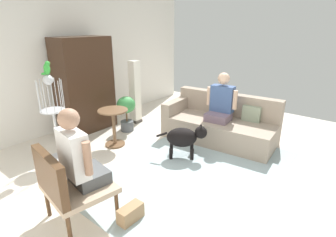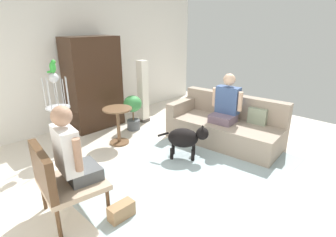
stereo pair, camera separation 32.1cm
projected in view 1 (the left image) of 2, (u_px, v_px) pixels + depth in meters
name	position (u px, v px, depth m)	size (l,w,h in m)	color
ground_plane	(176.00, 167.00, 4.10)	(7.52, 7.52, 0.00)	beige
back_wall	(65.00, 61.00, 5.29)	(6.86, 0.12, 2.74)	silver
area_rug	(191.00, 170.00, 3.99)	(3.19, 2.20, 0.01)	#9EB2B7
couch	(219.00, 124.00, 5.00)	(1.09, 2.08, 0.83)	gray
armchair	(67.00, 183.00, 2.78)	(0.73, 0.77, 0.89)	#4C331E
person_on_couch	(221.00, 101.00, 4.80)	(0.45, 0.57, 0.85)	slate
person_on_armchair	(78.00, 155.00, 2.79)	(0.46, 0.56, 0.87)	#4A4C4E
round_end_table	(114.00, 124.00, 4.70)	(0.51, 0.51, 0.66)	brown
dog	(184.00, 137.00, 4.30)	(0.54, 0.69, 0.57)	black
bird_cage_stand	(54.00, 121.00, 4.13)	(0.37, 0.37, 1.36)	silver
parrot	(47.00, 68.00, 3.87)	(0.17, 0.10, 0.20)	green
potted_plant	(126.00, 110.00, 5.33)	(0.37, 0.37, 0.71)	#4C5156
column_lamp	(135.00, 93.00, 5.73)	(0.20, 0.20, 1.34)	#4C4742
armoire_cabinet	(85.00, 85.00, 5.28)	(1.05, 0.56, 1.84)	#382316
handbag	(131.00, 213.00, 2.96)	(0.30, 0.14, 0.18)	#99724C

